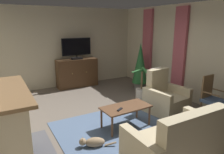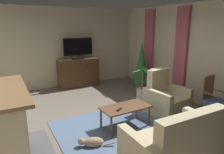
# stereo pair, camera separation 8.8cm
# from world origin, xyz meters

# --- Properties ---
(ground_plane) EXTENTS (5.65, 7.50, 0.04)m
(ground_plane) POSITION_xyz_m (0.00, 0.00, -0.02)
(ground_plane) COLOR #665B51
(wall_back) EXTENTS (5.65, 0.10, 2.77)m
(wall_back) POSITION_xyz_m (0.00, 3.50, 1.38)
(wall_back) COLOR #B2A88E
(wall_back) RESTS_ON ground_plane
(wall_right_with_window) EXTENTS (0.10, 7.50, 2.77)m
(wall_right_with_window) POSITION_xyz_m (2.58, 0.00, 1.38)
(wall_right_with_window) COLOR #BBB095
(wall_right_with_window) RESTS_ON ground_plane
(curtain_panel_near) EXTENTS (0.10, 0.44, 2.32)m
(curtain_panel_near) POSITION_xyz_m (2.47, 0.59, 1.52)
(curtain_panel_near) COLOR #A34C56
(curtain_panel_far) EXTENTS (0.10, 0.44, 2.32)m
(curtain_panel_far) POSITION_xyz_m (2.47, 2.09, 1.52)
(curtain_panel_far) COLOR #A34C56
(rug_central) EXTENTS (2.51, 1.90, 0.01)m
(rug_central) POSITION_xyz_m (-0.21, -0.21, 0.01)
(rug_central) COLOR slate
(rug_central) RESTS_ON ground_plane
(fireplace) EXTENTS (0.95, 1.73, 1.27)m
(fireplace) POSITION_xyz_m (-2.25, -0.48, 0.61)
(fireplace) COLOR #4C4C51
(fireplace) RESTS_ON ground_plane
(tv_cabinet) EXTENTS (1.43, 0.50, 1.00)m
(tv_cabinet) POSITION_xyz_m (0.18, 3.15, 0.48)
(tv_cabinet) COLOR black
(tv_cabinet) RESTS_ON ground_plane
(television) EXTENTS (1.03, 0.20, 0.74)m
(television) POSITION_xyz_m (0.18, 3.10, 1.39)
(television) COLOR black
(television) RESTS_ON tv_cabinet
(coffee_table) EXTENTS (1.08, 0.58, 0.48)m
(coffee_table) POSITION_xyz_m (0.01, -0.28, 0.42)
(coffee_table) COLOR brown
(coffee_table) RESTS_ON ground_plane
(tv_remote) EXTENTS (0.17, 0.13, 0.02)m
(tv_remote) POSITION_xyz_m (-0.20, -0.37, 0.49)
(tv_remote) COLOR black
(tv_remote) RESTS_ON coffee_table
(sofa_floral) EXTENTS (1.60, 0.89, 0.98)m
(sofa_floral) POSITION_xyz_m (0.07, -1.70, 0.33)
(sofa_floral) COLOR tan
(sofa_floral) RESTS_ON ground_plane
(armchair_angled_to_table) EXTENTS (1.02, 0.97, 1.10)m
(armchair_angled_to_table) POSITION_xyz_m (1.34, -0.08, 0.34)
(armchair_angled_to_table) COLOR tan
(armchair_angled_to_table) RESTS_ON ground_plane
(side_chair_mid_row) EXTENTS (0.47, 0.52, 1.03)m
(side_chair_mid_row) POSITION_xyz_m (2.01, -0.92, 0.53)
(side_chair_mid_row) COLOR #42567A
(side_chair_mid_row) RESTS_ON ground_plane
(potted_plant_small_fern_corner) EXTENTS (0.68, 0.89, 1.00)m
(potted_plant_small_fern_corner) POSITION_xyz_m (1.31, 0.86, 0.24)
(potted_plant_small_fern_corner) COLOR beige
(potted_plant_small_fern_corner) RESTS_ON ground_plane
(potted_plant_on_hearth_side) EXTENTS (0.52, 0.52, 1.61)m
(potted_plant_on_hearth_side) POSITION_xyz_m (1.97, 1.82, 0.85)
(potted_plant_on_hearth_side) COLOR slate
(potted_plant_on_hearth_side) RESTS_ON ground_plane
(cat) EXTENTS (0.63, 0.35, 0.20)m
(cat) POSITION_xyz_m (-0.93, -0.63, 0.09)
(cat) COLOR #937A5B
(cat) RESTS_ON ground_plane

